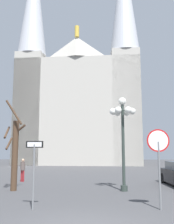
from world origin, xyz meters
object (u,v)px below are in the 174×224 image
(street_lamp, at_px, (123,123))
(pedestrian_walking, at_px, (23,168))
(stop_sign, at_px, (159,152))
(bare_tree, at_px, (15,152))
(cathedral, at_px, (79,93))
(one_way_arrow_sign, at_px, (34,166))

(street_lamp, bearing_deg, pedestrian_walking, 149.88)
(stop_sign, relative_size, bare_tree, 0.60)
(street_lamp, xyz_separation_m, bare_tree, (-5.88, -0.24, -1.54))
(cathedral, distance_m, pedestrian_walking, 25.92)
(cathedral, xyz_separation_m, pedestrian_walking, (-1.65, -23.57, -10.64))
(cathedral, relative_size, stop_sign, 13.09)
(cathedral, relative_size, bare_tree, 7.84)
(cathedral, height_order, one_way_arrow_sign, cathedral)
(one_way_arrow_sign, distance_m, pedestrian_walking, 9.03)
(street_lamp, height_order, pedestrian_walking, street_lamp)
(street_lamp, bearing_deg, bare_tree, -177.62)
(one_way_arrow_sign, xyz_separation_m, bare_tree, (-2.26, 4.35, 0.50))
(cathedral, bearing_deg, street_lamp, -79.62)
(stop_sign, xyz_separation_m, street_lamp, (-0.97, 4.32, 1.55))
(one_way_arrow_sign, height_order, street_lamp, street_lamp)
(stop_sign, distance_m, bare_tree, 7.97)
(cathedral, xyz_separation_m, bare_tree, (-0.85, -27.69, -9.52))
(cathedral, relative_size, one_way_arrow_sign, 15.46)
(stop_sign, relative_size, street_lamp, 0.58)
(cathedral, relative_size, pedestrian_walking, 24.30)
(bare_tree, relative_size, pedestrian_walking, 3.10)
(one_way_arrow_sign, bearing_deg, stop_sign, 3.51)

